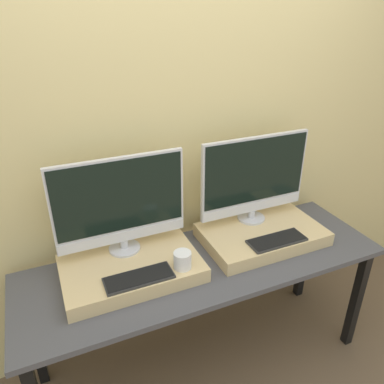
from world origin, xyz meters
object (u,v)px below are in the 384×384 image
at_px(monitor_left, 120,203).
at_px(mug, 182,260).
at_px(monitor_right, 255,177).
at_px(keyboard_right, 277,240).
at_px(keyboard_left, 139,278).

distance_m(monitor_left, mug, 0.41).
relative_size(monitor_left, monitor_right, 1.00).
xyz_separation_m(monitor_left, monitor_right, (0.76, 0.00, 0.00)).
height_order(monitor_right, keyboard_right, monitor_right).
bearing_deg(mug, keyboard_left, 180.00).
bearing_deg(monitor_right, keyboard_right, -90.00).
xyz_separation_m(monitor_right, keyboard_right, (-0.00, -0.26, -0.26)).
bearing_deg(monitor_right, monitor_left, 180.00).
distance_m(monitor_left, keyboard_right, 0.85).
bearing_deg(monitor_right, keyboard_left, -161.35).
height_order(keyboard_left, monitor_right, monitor_right).
relative_size(keyboard_left, monitor_right, 0.49).
xyz_separation_m(monitor_left, keyboard_left, (0.00, -0.26, -0.26)).
bearing_deg(monitor_left, mug, -49.79).
height_order(monitor_left, monitor_right, same).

